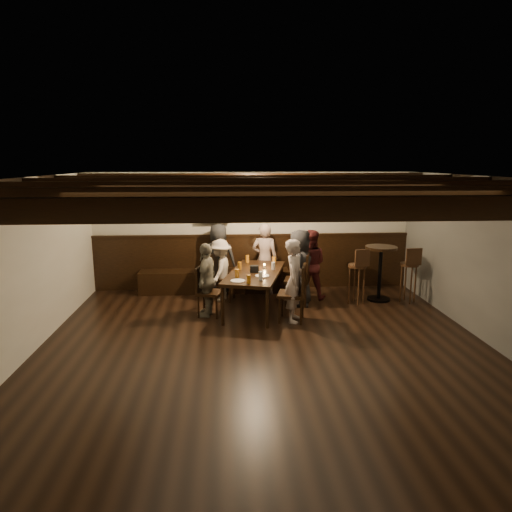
{
  "coord_description": "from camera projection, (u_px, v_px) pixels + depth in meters",
  "views": [
    {
      "loc": [
        -0.55,
        -5.79,
        2.61
      ],
      "look_at": [
        -0.08,
        1.3,
        1.13
      ],
      "focal_mm": 32.0,
      "sensor_mm": 36.0,
      "label": 1
    }
  ],
  "objects": [
    {
      "name": "dining_table",
      "position": [
        255.0,
        275.0,
        8.05
      ],
      "size": [
        1.28,
        2.02,
        0.7
      ],
      "rotation": [
        0.0,
        0.0,
        -0.25
      ],
      "color": "black",
      "rests_on": "floor"
    },
    {
      "name": "person_bench_left",
      "position": [
        219.0,
        259.0,
        9.06
      ],
      "size": [
        0.78,
        0.61,
        1.42
      ],
      "primitive_type": "imported",
      "rotation": [
        0.0,
        0.0,
        2.89
      ],
      "color": "#232426",
      "rests_on": "floor"
    },
    {
      "name": "plate_far",
      "position": [
        262.0,
        276.0,
        7.72
      ],
      "size": [
        0.24,
        0.24,
        0.01
      ],
      "primitive_type": "cylinder",
      "color": "white",
      "rests_on": "dining_table"
    },
    {
      "name": "person_bench_centre",
      "position": [
        265.0,
        259.0,
        9.05
      ],
      "size": [
        0.58,
        0.46,
        1.42
      ],
      "primitive_type": "imported",
      "rotation": [
        0.0,
        0.0,
        2.89
      ],
      "color": "gray",
      "rests_on": "floor"
    },
    {
      "name": "bar_stool_left",
      "position": [
        357.0,
        283.0,
        8.43
      ],
      "size": [
        0.35,
        0.37,
        1.06
      ],
      "rotation": [
        0.0,
        0.0,
        0.25
      ],
      "color": "#331C10",
      "rests_on": "floor"
    },
    {
      "name": "room",
      "position": [
        241.0,
        249.0,
        8.15
      ],
      "size": [
        7.0,
        7.0,
        7.0
      ],
      "color": "black",
      "rests_on": "ground"
    },
    {
      "name": "condiment_caddy",
      "position": [
        254.0,
        269.0,
        7.98
      ],
      "size": [
        0.15,
        0.1,
        0.12
      ],
      "primitive_type": "cube",
      "color": "black",
      "rests_on": "dining_table"
    },
    {
      "name": "pint_a",
      "position": [
        247.0,
        259.0,
        8.75
      ],
      "size": [
        0.07,
        0.07,
        0.14
      ],
      "primitive_type": "cylinder",
      "color": "#BF7219",
      "rests_on": "dining_table"
    },
    {
      "name": "chair_right_far",
      "position": [
        293.0,
        304.0,
        7.56
      ],
      "size": [
        0.53,
        0.53,
        0.95
      ],
      "rotation": [
        0.0,
        0.0,
        1.32
      ],
      "color": "black",
      "rests_on": "floor"
    },
    {
      "name": "pint_b",
      "position": [
        274.0,
        261.0,
        8.61
      ],
      "size": [
        0.07,
        0.07,
        0.14
      ],
      "primitive_type": "cylinder",
      "color": "#BF7219",
      "rests_on": "dining_table"
    },
    {
      "name": "candle",
      "position": [
        264.0,
        267.0,
        8.3
      ],
      "size": [
        0.05,
        0.05,
        0.05
      ],
      "primitive_type": "cylinder",
      "color": "beige",
      "rests_on": "dining_table"
    },
    {
      "name": "bar_stool_right",
      "position": [
        408.0,
        282.0,
        8.54
      ],
      "size": [
        0.33,
        0.35,
        1.06
      ],
      "rotation": [
        0.0,
        0.0,
        0.05
      ],
      "color": "#331C10",
      "rests_on": "floor"
    },
    {
      "name": "person_bench_right",
      "position": [
        310.0,
        264.0,
        8.75
      ],
      "size": [
        0.76,
        0.65,
        1.34
      ],
      "primitive_type": "imported",
      "rotation": [
        0.0,
        0.0,
        2.89
      ],
      "color": "#581E1F",
      "rests_on": "floor"
    },
    {
      "name": "chair_left_near",
      "position": [
        222.0,
        286.0,
        8.69
      ],
      "size": [
        0.5,
        0.5,
        0.91
      ],
      "rotation": [
        0.0,
        0.0,
        -1.82
      ],
      "color": "black",
      "rests_on": "floor"
    },
    {
      "name": "pint_e",
      "position": [
        237.0,
        273.0,
        7.63
      ],
      "size": [
        0.07,
        0.07,
        0.14
      ],
      "primitive_type": "cylinder",
      "color": "#BF7219",
      "rests_on": "dining_table"
    },
    {
      "name": "person_right_near",
      "position": [
        300.0,
        268.0,
        8.34
      ],
      "size": [
        0.6,
        0.77,
        1.4
      ],
      "primitive_type": "imported",
      "rotation": [
        0.0,
        0.0,
        1.32
      ],
      "color": "black",
      "rests_on": "floor"
    },
    {
      "name": "chair_left_far",
      "position": [
        209.0,
        301.0,
        7.82
      ],
      "size": [
        0.48,
        0.48,
        0.86
      ],
      "rotation": [
        0.0,
        0.0,
        -1.82
      ],
      "color": "black",
      "rests_on": "floor"
    },
    {
      "name": "pint_c",
      "position": [
        240.0,
        266.0,
        8.17
      ],
      "size": [
        0.07,
        0.07,
        0.14
      ],
      "primitive_type": "cylinder",
      "color": "#BF7219",
      "rests_on": "dining_table"
    },
    {
      "name": "high_top_table",
      "position": [
        380.0,
        265.0,
        8.61
      ],
      "size": [
        0.59,
        0.59,
        1.05
      ],
      "color": "black",
      "rests_on": "floor"
    },
    {
      "name": "pint_f",
      "position": [
        261.0,
        276.0,
        7.46
      ],
      "size": [
        0.07,
        0.07,
        0.14
      ],
      "primitive_type": "cylinder",
      "color": "silver",
      "rests_on": "dining_table"
    },
    {
      "name": "person_left_far",
      "position": [
        207.0,
        280.0,
        7.75
      ],
      "size": [
        0.48,
        0.8,
        1.27
      ],
      "primitive_type": "imported",
      "rotation": [
        0.0,
        0.0,
        -1.82
      ],
      "color": "gray",
      "rests_on": "floor"
    },
    {
      "name": "person_right_far",
      "position": [
        295.0,
        281.0,
        7.47
      ],
      "size": [
        0.44,
        0.57,
        1.38
      ],
      "primitive_type": "imported",
      "rotation": [
        0.0,
        0.0,
        1.32
      ],
      "color": "#AD9A92",
      "rests_on": "floor"
    },
    {
      "name": "plate_near",
      "position": [
        238.0,
        281.0,
        7.39
      ],
      "size": [
        0.24,
        0.24,
        0.01
      ],
      "primitive_type": "cylinder",
      "color": "white",
      "rests_on": "dining_table"
    },
    {
      "name": "chair_right_near",
      "position": [
        298.0,
        289.0,
        8.43
      ],
      "size": [
        0.54,
        0.54,
        0.96
      ],
      "rotation": [
        0.0,
        0.0,
        1.32
      ],
      "color": "black",
      "rests_on": "floor"
    },
    {
      "name": "pint_g",
      "position": [
        249.0,
        279.0,
        7.25
      ],
      "size": [
        0.07,
        0.07,
        0.14
      ],
      "primitive_type": "cylinder",
      "color": "#BF7219",
      "rests_on": "dining_table"
    },
    {
      "name": "pint_d",
      "position": [
        273.0,
        266.0,
        8.16
      ],
      "size": [
        0.07,
        0.07,
        0.14
      ],
      "primitive_type": "cylinder",
      "color": "silver",
      "rests_on": "dining_table"
    },
    {
      "name": "person_left_near",
      "position": [
        220.0,
        270.0,
        8.63
      ],
      "size": [
        0.61,
        0.85,
        1.18
      ],
      "primitive_type": "imported",
      "rotation": [
        0.0,
        0.0,
        -1.82
      ],
      "color": "#B4A899",
      "rests_on": "floor"
    }
  ]
}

